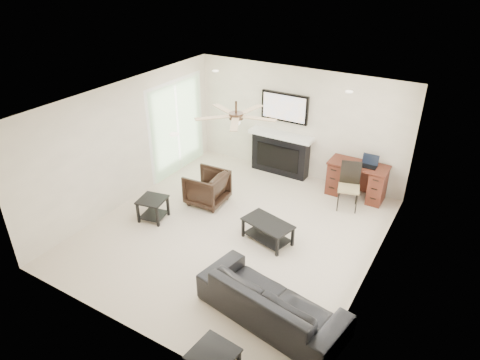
{
  "coord_description": "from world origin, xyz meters",
  "views": [
    {
      "loc": [
        3.5,
        -5.63,
        4.68
      ],
      "look_at": [
        0.11,
        0.05,
        1.1
      ],
      "focal_mm": 32.0,
      "sensor_mm": 36.0,
      "label": 1
    }
  ],
  "objects_px": {
    "sofa": "(272,301)",
    "armchair": "(207,188)",
    "coffee_table": "(267,232)",
    "fireplace_unit": "(281,135)",
    "desk": "(357,180)"
  },
  "relations": [
    {
      "from": "sofa",
      "to": "armchair",
      "type": "height_order",
      "value": "armchair"
    },
    {
      "from": "sofa",
      "to": "coffee_table",
      "type": "height_order",
      "value": "sofa"
    },
    {
      "from": "sofa",
      "to": "armchair",
      "type": "distance_m",
      "value": 3.37
    },
    {
      "from": "sofa",
      "to": "coffee_table",
      "type": "relative_size",
      "value": 2.42
    },
    {
      "from": "sofa",
      "to": "armchair",
      "type": "xyz_separation_m",
      "value": [
        -2.6,
        2.15,
        0.03
      ]
    },
    {
      "from": "fireplace_unit",
      "to": "armchair",
      "type": "bearing_deg",
      "value": -109.16
    },
    {
      "from": "sofa",
      "to": "fireplace_unit",
      "type": "bearing_deg",
      "value": -55.6
    },
    {
      "from": "armchair",
      "to": "fireplace_unit",
      "type": "distance_m",
      "value": 2.19
    },
    {
      "from": "armchair",
      "to": "fireplace_unit",
      "type": "relative_size",
      "value": 0.4
    },
    {
      "from": "desk",
      "to": "fireplace_unit",
      "type": "bearing_deg",
      "value": 175.59
    },
    {
      "from": "fireplace_unit",
      "to": "desk",
      "type": "height_order",
      "value": "fireplace_unit"
    },
    {
      "from": "coffee_table",
      "to": "desk",
      "type": "xyz_separation_m",
      "value": [
        0.87,
        2.39,
        0.18
      ]
    },
    {
      "from": "sofa",
      "to": "fireplace_unit",
      "type": "height_order",
      "value": "fireplace_unit"
    },
    {
      "from": "armchair",
      "to": "coffee_table",
      "type": "relative_size",
      "value": 0.85
    },
    {
      "from": "armchair",
      "to": "desk",
      "type": "height_order",
      "value": "desk"
    }
  ]
}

